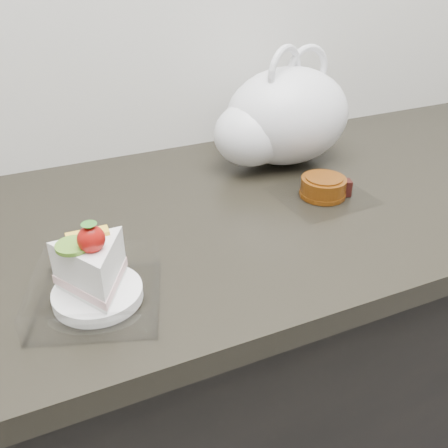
% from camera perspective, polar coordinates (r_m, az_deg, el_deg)
% --- Properties ---
extents(counter, '(2.04, 0.64, 0.90)m').
position_cam_1_polar(counter, '(1.19, 1.12, -17.12)').
color(counter, black).
rests_on(counter, ground).
extents(cake_tray, '(0.21, 0.21, 0.13)m').
position_cam_1_polar(cake_tray, '(0.69, -14.45, -6.34)').
color(cake_tray, white).
rests_on(cake_tray, counter).
extents(mooncake_wrap, '(0.18, 0.17, 0.04)m').
position_cam_1_polar(mooncake_wrap, '(0.95, 11.34, 3.99)').
color(mooncake_wrap, white).
rests_on(mooncake_wrap, counter).
extents(plastic_bag, '(0.34, 0.28, 0.25)m').
position_cam_1_polar(plastic_bag, '(1.06, 6.49, 11.87)').
color(plastic_bag, silver).
rests_on(plastic_bag, counter).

